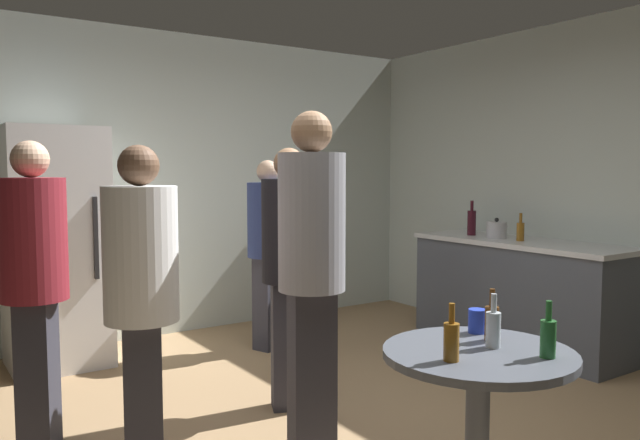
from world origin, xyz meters
The scene contains 18 objects.
wall_back centered at (0.00, 2.63, 1.35)m, with size 5.32×0.06×2.70m, color beige.
wall_side_right centered at (2.63, 0.00, 1.35)m, with size 0.06×5.20×2.70m, color beige.
refrigerator centered at (-1.03, 2.20, 0.90)m, with size 0.70×0.68×1.80m.
kitchen_counter centered at (2.28, 0.56, 0.45)m, with size 0.64×1.88×0.90m.
kettle centered at (2.23, 0.77, 0.97)m, with size 0.24×0.17×0.18m.
wine_bottle_on_counter centered at (2.24, 1.06, 1.02)m, with size 0.08×0.08×0.31m.
beer_bottle_on_counter centered at (2.23, 0.52, 0.98)m, with size 0.06×0.06×0.23m.
foreground_table centered at (-0.03, -1.05, 0.63)m, with size 0.80×0.80×0.73m.
beer_bottle_amber centered at (-0.23, -1.09, 0.82)m, with size 0.06×0.06×0.23m.
beer_bottle_brown centered at (0.13, -0.98, 0.82)m, with size 0.06×0.06×0.23m.
beer_bottle_green centered at (0.12, -1.28, 0.82)m, with size 0.06×0.06×0.23m.
beer_bottle_clear centered at (0.05, -1.06, 0.82)m, with size 0.06×0.06×0.23m.
plastic_cup_blue centered at (0.18, -0.86, 0.79)m, with size 0.08×0.08×0.11m, color blue.
person_in_white_shirt centered at (-1.09, 0.02, 0.93)m, with size 0.44×0.44×1.60m.
person_in_maroon_shirt centered at (-1.43, 0.72, 0.95)m, with size 0.46×0.46×1.63m.
person_in_navy_shirt centered at (0.51, 1.67, 0.91)m, with size 0.44×0.44×1.56m.
person_in_gray_shirt centered at (-0.29, -0.18, 1.04)m, with size 0.42×0.42×1.78m.
person_in_black_shirt centered at (-0.02, 0.47, 0.94)m, with size 0.45×0.45×1.62m.
Camera 1 is at (-2.01, -2.80, 1.49)m, focal length 35.25 mm.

